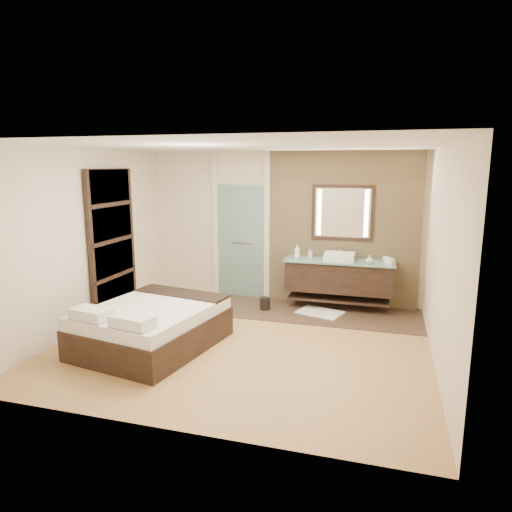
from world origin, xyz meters
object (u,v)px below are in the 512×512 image
(mirror_unit, at_px, (343,213))
(bed, at_px, (152,326))
(vanity, at_px, (339,276))
(waste_bin, at_px, (265,304))

(mirror_unit, height_order, bed, mirror_unit)
(vanity, relative_size, bed, 0.88)
(bed, distance_m, waste_bin, 2.27)
(mirror_unit, distance_m, bed, 3.74)
(mirror_unit, bearing_deg, bed, -130.61)
(vanity, bearing_deg, waste_bin, -160.91)
(vanity, height_order, waste_bin, vanity)
(vanity, height_order, mirror_unit, mirror_unit)
(vanity, xyz_separation_m, mirror_unit, (0.00, 0.24, 1.07))
(vanity, bearing_deg, bed, -133.30)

